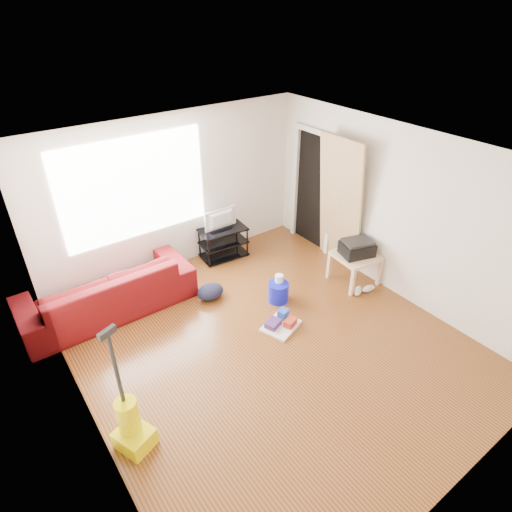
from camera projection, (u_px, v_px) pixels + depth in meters
room at (270, 257)px, 5.08m from camera, size 4.51×5.01×2.51m
sofa at (112, 309)px, 6.23m from camera, size 2.39×0.93×0.70m
tv_stand at (223, 242)px, 7.32m from camera, size 0.82×0.52×0.54m
tv at (222, 220)px, 7.09m from camera, size 0.59×0.08×0.34m
side_table at (355, 259)px, 6.62m from camera, size 0.66×0.66×0.50m
printer at (357, 248)px, 6.51m from camera, size 0.56×0.48×0.25m
bucket at (278, 300)px, 6.41m from camera, size 0.38×0.38×0.30m
toilet_paper at (279, 287)px, 6.35m from camera, size 0.12×0.12×0.11m
cleaning_tray at (281, 323)px, 5.89m from camera, size 0.60×0.54×0.18m
backpack at (211, 298)px, 6.46m from camera, size 0.43×0.35×0.23m
sneakers at (363, 290)px, 6.55m from camera, size 0.43×0.22×0.10m
vacuum at (131, 425)px, 4.25m from camera, size 0.42×0.44×1.49m
door_panel at (334, 261)px, 7.34m from camera, size 0.27×0.87×2.16m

